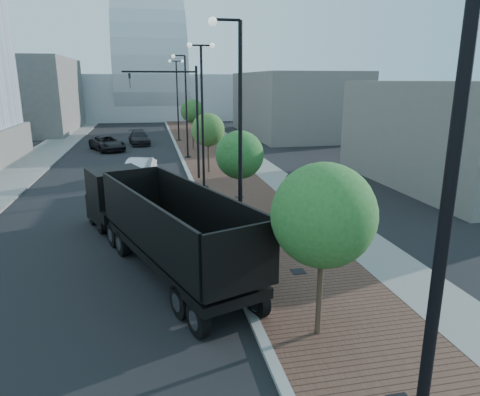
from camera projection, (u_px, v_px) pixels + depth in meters
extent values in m
cube|color=#4C2D23|center=(210.00, 147.00, 46.86)|extent=(7.00, 140.00, 0.12)
cube|color=slate|center=(235.00, 147.00, 47.39)|extent=(2.40, 140.00, 0.13)
cube|color=gray|center=(177.00, 148.00, 46.18)|extent=(0.30, 140.00, 0.14)
cube|color=slate|center=(46.00, 152.00, 43.65)|extent=(4.00, 140.00, 0.12)
cube|color=black|center=(117.00, 194.00, 21.44)|extent=(3.12, 3.17, 2.50)
cube|color=black|center=(110.00, 203.00, 22.88)|extent=(2.33, 1.25, 1.25)
cube|color=black|center=(128.00, 214.00, 20.37)|extent=(2.52, 1.55, 0.48)
cube|color=black|center=(176.00, 253.00, 15.87)|extent=(5.22, 9.09, 0.34)
cube|color=black|center=(175.00, 243.00, 15.77)|extent=(5.31, 9.12, 0.12)
cube|color=black|center=(142.00, 223.00, 14.90)|extent=(3.17, 8.33, 1.92)
cube|color=black|center=(204.00, 212.00, 16.13)|extent=(3.17, 8.33, 1.92)
cube|color=black|center=(243.00, 261.00, 11.80)|extent=(2.29, 0.94, 1.92)
cube|color=black|center=(133.00, 191.00, 19.24)|extent=(2.29, 0.94, 1.92)
cylinder|color=black|center=(101.00, 223.00, 20.72)|extent=(0.64, 1.09, 1.06)
cylinder|color=silver|center=(101.00, 223.00, 20.72)|extent=(0.51, 0.65, 0.58)
cylinder|color=black|center=(142.00, 216.00, 21.75)|extent=(0.64, 1.09, 1.06)
cylinder|color=silver|center=(142.00, 216.00, 21.75)|extent=(0.51, 0.65, 0.58)
cylinder|color=black|center=(93.00, 214.00, 22.03)|extent=(0.64, 1.09, 1.06)
cylinder|color=silver|center=(93.00, 214.00, 22.03)|extent=(0.51, 0.65, 0.58)
cylinder|color=black|center=(132.00, 208.00, 23.06)|extent=(0.64, 1.09, 1.06)
cylinder|color=silver|center=(132.00, 208.00, 23.06)|extent=(0.51, 0.65, 0.58)
cylinder|color=black|center=(198.00, 319.00, 12.36)|extent=(0.64, 1.09, 1.06)
cylinder|color=silver|center=(198.00, 319.00, 12.36)|extent=(0.51, 0.65, 0.58)
cylinder|color=black|center=(257.00, 301.00, 13.39)|extent=(0.64, 1.09, 1.06)
cylinder|color=silver|center=(257.00, 301.00, 13.39)|extent=(0.51, 0.65, 0.58)
cylinder|color=black|center=(181.00, 301.00, 13.35)|extent=(0.64, 1.09, 1.06)
cylinder|color=silver|center=(181.00, 301.00, 13.35)|extent=(0.51, 0.65, 0.58)
cylinder|color=black|center=(237.00, 286.00, 14.38)|extent=(0.64, 1.09, 1.06)
cylinder|color=silver|center=(237.00, 286.00, 14.38)|extent=(0.51, 0.65, 0.58)
cylinder|color=black|center=(122.00, 243.00, 18.10)|extent=(0.64, 1.09, 1.06)
cylinder|color=silver|center=(122.00, 243.00, 18.10)|extent=(0.51, 0.65, 0.58)
cylinder|color=black|center=(168.00, 234.00, 19.13)|extent=(0.64, 1.09, 1.06)
cylinder|color=silver|center=(168.00, 234.00, 19.13)|extent=(0.51, 0.65, 0.58)
cylinder|color=black|center=(114.00, 235.00, 19.08)|extent=(0.64, 1.09, 1.06)
cylinder|color=silver|center=(114.00, 235.00, 19.08)|extent=(0.51, 0.65, 0.58)
cylinder|color=black|center=(157.00, 227.00, 20.11)|extent=(0.64, 1.09, 1.06)
cylinder|color=silver|center=(157.00, 227.00, 20.11)|extent=(0.51, 0.65, 0.58)
imported|color=white|center=(138.00, 169.00, 32.09)|extent=(2.81, 4.78, 1.49)
imported|color=black|center=(107.00, 143.00, 45.07)|extent=(4.42, 5.97, 1.51)
imported|color=black|center=(139.00, 138.00, 49.30)|extent=(2.69, 5.29, 1.47)
imported|color=black|center=(288.00, 189.00, 25.64)|extent=(0.75, 0.64, 1.76)
cylinder|color=black|center=(437.00, 285.00, 5.40)|extent=(0.16, 0.16, 9.00)
cylinder|color=black|center=(240.00, 256.00, 17.92)|extent=(0.56, 0.56, 0.20)
cylinder|color=black|center=(240.00, 146.00, 16.74)|extent=(0.16, 0.16, 9.00)
cylinder|color=black|center=(227.00, 20.00, 15.47)|extent=(1.00, 0.10, 0.10)
sphere|color=silver|center=(213.00, 21.00, 15.39)|extent=(0.32, 0.32, 0.32)
cylinder|color=black|center=(204.00, 188.00, 29.27)|extent=(0.56, 0.56, 0.20)
cylinder|color=black|center=(202.00, 119.00, 28.09)|extent=(0.16, 0.16, 9.00)
cylinder|color=black|center=(201.00, 45.00, 26.92)|extent=(1.40, 0.10, 0.10)
sphere|color=silver|center=(189.00, 45.00, 26.78)|extent=(0.32, 0.32, 0.32)
sphere|color=silver|center=(212.00, 45.00, 27.05)|extent=(0.32, 0.32, 0.32)
cylinder|color=black|center=(188.00, 157.00, 40.61)|extent=(0.56, 0.56, 0.20)
cylinder|color=black|center=(186.00, 108.00, 39.43)|extent=(0.16, 0.16, 9.00)
cylinder|color=black|center=(179.00, 55.00, 38.16)|extent=(1.00, 0.10, 0.10)
sphere|color=silver|center=(173.00, 56.00, 38.08)|extent=(0.32, 0.32, 0.32)
cylinder|color=black|center=(179.00, 141.00, 51.96)|extent=(0.56, 0.56, 0.20)
cylinder|color=black|center=(178.00, 102.00, 50.78)|extent=(0.16, 0.16, 9.00)
cylinder|color=black|center=(176.00, 61.00, 49.61)|extent=(1.40, 0.10, 0.10)
sphere|color=silver|center=(170.00, 61.00, 49.47)|extent=(0.32, 0.32, 0.32)
sphere|color=silver|center=(182.00, 61.00, 49.74)|extent=(0.32, 0.32, 0.32)
cylinder|color=black|center=(198.00, 124.00, 31.09)|extent=(0.18, 0.18, 8.00)
cylinder|color=black|center=(159.00, 72.00, 29.66)|extent=(5.00, 0.12, 0.12)
imported|color=black|center=(130.00, 81.00, 29.43)|extent=(0.16, 0.20, 1.00)
cylinder|color=#382619|center=(320.00, 282.00, 12.03)|extent=(0.16, 0.16, 3.38)
sphere|color=#256422|center=(324.00, 215.00, 11.53)|extent=(2.81, 2.81, 2.81)
sphere|color=#256422|center=(333.00, 219.00, 11.95)|extent=(1.97, 1.97, 1.97)
sphere|color=#256422|center=(318.00, 207.00, 11.10)|extent=(1.69, 1.69, 1.69)
cylinder|color=#382619|center=(240.00, 190.00, 22.46)|extent=(0.16, 0.16, 3.20)
sphere|color=#215D20|center=(240.00, 155.00, 21.98)|extent=(2.44, 2.44, 2.44)
sphere|color=#215D20|center=(246.00, 158.00, 22.40)|extent=(1.71, 1.71, 1.71)
sphere|color=#215D20|center=(235.00, 150.00, 21.55)|extent=(1.46, 1.46, 1.46)
cylinder|color=#382619|center=(208.00, 153.00, 33.81)|extent=(0.16, 0.16, 3.16)
sphere|color=#316221|center=(208.00, 130.00, 33.34)|extent=(2.55, 2.55, 2.55)
sphere|color=#316221|center=(213.00, 132.00, 33.76)|extent=(1.78, 1.78, 1.78)
sphere|color=#316221|center=(204.00, 126.00, 32.91)|extent=(1.53, 1.53, 1.53)
cylinder|color=#382619|center=(193.00, 132.00, 45.07)|extent=(0.16, 0.16, 3.74)
sphere|color=#26551D|center=(192.00, 111.00, 44.52)|extent=(2.38, 2.38, 2.38)
sphere|color=#26551D|center=(196.00, 113.00, 44.95)|extent=(1.66, 1.66, 1.66)
sphere|color=#26551D|center=(189.00, 107.00, 44.08)|extent=(1.43, 1.43, 1.43)
cube|color=#B1B5BB|center=(152.00, 96.00, 87.31)|extent=(50.00, 28.00, 8.00)
cube|color=#66625C|center=(19.00, 95.00, 59.90)|extent=(14.00, 20.00, 10.00)
cube|color=slate|center=(293.00, 104.00, 57.73)|extent=(12.00, 22.00, 8.00)
cube|color=#68645E|center=(460.00, 134.00, 29.88)|extent=(10.00, 16.00, 7.00)
cube|color=black|center=(298.00, 271.00, 16.38)|extent=(0.50, 0.50, 0.02)
cube|color=black|center=(239.00, 197.00, 26.78)|extent=(0.50, 0.50, 0.02)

